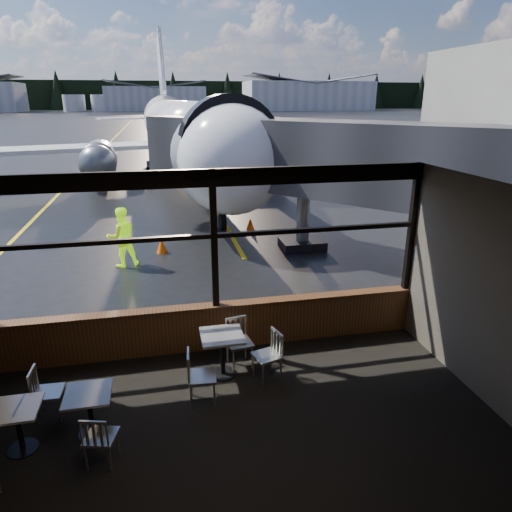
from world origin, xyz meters
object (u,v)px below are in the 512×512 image
object	(u,v)px
cafe_table_near	(222,355)
cone_extra	(162,245)
cafe_table_left	(19,429)
chair_near_n	(240,344)
jet_bridge	(308,181)
cafe_table_mid	(91,414)
chair_near_e	(267,356)
chair_mid_s	(101,437)
cone_wing	(102,176)
cone_nose	(250,224)
chair_mid_w	(48,393)
airliner	(182,90)
chair_near_w	(202,377)
ground_crew	(122,237)

from	to	relation	value
cafe_table_near	cone_extra	bearing A→B (deg)	97.50
cafe_table_left	chair_near_n	size ratio (longest dim) A/B	0.76
jet_bridge	cafe_table_mid	world-z (taller)	jet_bridge
jet_bridge	chair_near_e	xyz separation A→B (m)	(-2.89, -6.74, -1.78)
cafe_table_mid	chair_near_n	size ratio (longest dim) A/B	0.77
chair_mid_s	cone_wing	distance (m)	23.56
cafe_table_mid	chair_mid_s	world-z (taller)	chair_mid_s
cafe_table_mid	cone_wing	size ratio (longest dim) A/B	1.27
cafe_table_mid	cafe_table_left	bearing A→B (deg)	-172.28
jet_bridge	cone_nose	size ratio (longest dim) A/B	22.89
chair_mid_w	cafe_table_left	bearing A→B (deg)	-18.82
jet_bridge	airliner	bearing A→B (deg)	101.55
chair_near_e	cone_nose	bearing A→B (deg)	-26.19
chair_near_e	chair_near_n	world-z (taller)	chair_near_n
cone_wing	chair_near_n	bearing A→B (deg)	-77.99
chair_near_e	chair_mid_s	world-z (taller)	chair_near_e
chair_near_e	cafe_table_left	bearing A→B (deg)	87.70
cafe_table_near	chair_near_w	size ratio (longest dim) A/B	0.86
ground_crew	chair_near_n	bearing A→B (deg)	94.79
jet_bridge	cone_extra	distance (m)	5.02
chair_near_w	cone_wing	distance (m)	22.75
jet_bridge	cafe_table_near	xyz separation A→B (m)	(-3.62, -6.45, -1.83)
airliner	cafe_table_near	distance (m)	21.17
airliner	chair_near_e	bearing A→B (deg)	-93.15
chair_near_w	chair_mid_s	xyz separation A→B (m)	(-1.44, -1.02, -0.05)
cone_wing	chair_mid_s	bearing A→B (deg)	-84.24
chair_near_n	cone_wing	size ratio (longest dim) A/B	1.64
cafe_table_near	chair_near_n	xyz separation A→B (m)	(0.34, 0.22, 0.06)
airliner	chair_mid_w	xyz separation A→B (m)	(-3.46, -21.21, -4.66)
airliner	chair_near_n	bearing A→B (deg)	-94.25
chair_mid_s	chair_mid_w	bearing A→B (deg)	142.66
airliner	chair_mid_w	bearing A→B (deg)	-102.46
cafe_table_near	cafe_table_left	bearing A→B (deg)	-157.55
chair_mid_w	cone_wing	world-z (taller)	chair_mid_w
cone_wing	chair_near_e	bearing A→B (deg)	-77.29
chair_near_w	cone_nose	distance (m)	10.25
cafe_table_near	cone_nose	size ratio (longest dim) A/B	1.79
chair_mid_s	ground_crew	world-z (taller)	ground_crew
cafe_table_left	cone_nose	size ratio (longest dim) A/B	1.56
airliner	cafe_table_mid	distance (m)	22.43
cafe_table_left	cone_wing	distance (m)	23.00
chair_mid_s	chair_near_n	bearing A→B (deg)	56.44
cafe_table_near	chair_near_w	world-z (taller)	chair_near_w
chair_near_e	cafe_table_mid	bearing A→B (deg)	89.78
cafe_table_mid	cone_extra	distance (m)	8.33
cafe_table_left	ground_crew	size ratio (longest dim) A/B	0.40
airliner	chair_near_n	world-z (taller)	airliner
jet_bridge	ground_crew	size ratio (longest dim) A/B	5.87
cafe_table_left	cone_wing	bearing A→B (deg)	93.07
ground_crew	cone_extra	xyz separation A→B (m)	(1.10, 0.96, -0.63)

